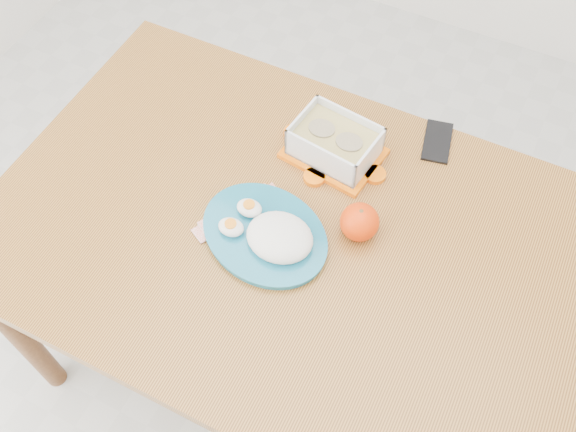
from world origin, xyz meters
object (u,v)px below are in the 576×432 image
at_px(food_container, 335,143).
at_px(rice_plate, 269,234).
at_px(orange_fruit, 360,222).
at_px(smartphone, 437,141).
at_px(dining_table, 288,250).

height_order(food_container, rice_plate, food_container).
bearing_deg(rice_plate, food_container, 100.35).
bearing_deg(food_container, orange_fruit, -44.26).
xyz_separation_m(orange_fruit, smartphone, (0.07, 0.33, -0.04)).
xyz_separation_m(dining_table, rice_plate, (-0.03, -0.04, 0.11)).
bearing_deg(dining_table, smartphone, 61.21).
bearing_deg(rice_plate, orange_fruit, 48.11).
distance_m(dining_table, food_container, 0.28).
bearing_deg(orange_fruit, rice_plate, -148.11).
bearing_deg(orange_fruit, dining_table, -155.43).
bearing_deg(smartphone, orange_fruit, -114.42).
xyz_separation_m(food_container, orange_fruit, (0.14, -0.18, -0.00)).
height_order(food_container, smartphone, food_container).
bearing_deg(smartphone, rice_plate, -131.00).
xyz_separation_m(food_container, rice_plate, (-0.03, -0.28, -0.02)).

